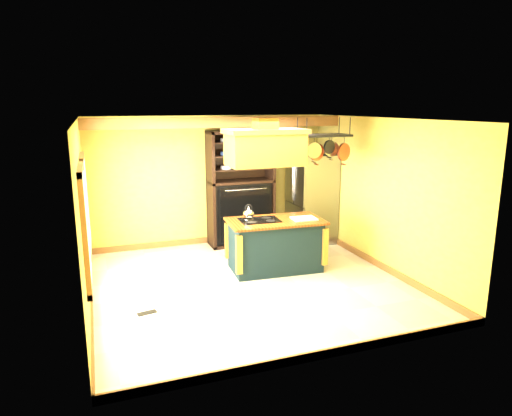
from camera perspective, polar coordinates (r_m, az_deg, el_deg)
floor at (r=7.73m, az=-0.84°, el=-9.39°), size 5.00×5.00×0.00m
ceiling at (r=7.16m, az=-0.91°, el=11.05°), size 5.00×5.00×0.00m
wall_back at (r=9.68m, az=-5.69°, el=3.43°), size 5.00×0.02×2.70m
wall_front at (r=5.10m, az=8.31°, el=-5.25°), size 5.00×0.02×2.70m
wall_left at (r=6.95m, az=-20.77°, el=-1.09°), size 0.02×5.00×2.70m
wall_right at (r=8.45m, az=15.38°, el=1.65°), size 0.02×5.00×2.70m
ceiling_beam at (r=8.78m, az=-4.57°, el=10.63°), size 5.00×0.15×0.20m
window_near at (r=6.16m, az=-20.55°, el=-2.31°), size 0.06×1.06×1.56m
window_far at (r=7.52m, az=-20.50°, el=0.34°), size 0.06×1.06×1.56m
kitchen_island at (r=8.21m, az=2.39°, el=-4.55°), size 1.74×1.04×1.11m
range_hood at (r=7.79m, az=1.16°, el=7.78°), size 1.35×0.77×0.80m
pot_rack at (r=8.25m, az=8.46°, el=8.11°), size 1.03×0.47×0.77m
refrigerator at (r=9.92m, az=6.91°, el=1.13°), size 0.82×0.97×1.90m
hutch at (r=9.67m, az=-1.98°, el=0.87°), size 1.36×0.61×2.40m
floor_register at (r=6.88m, az=-13.47°, el=-12.62°), size 0.30×0.17×0.01m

